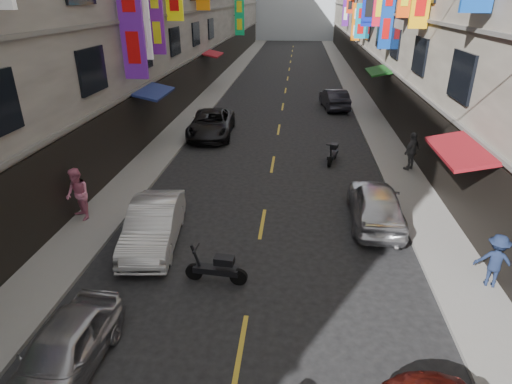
% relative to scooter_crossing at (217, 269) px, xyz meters
% --- Properties ---
extents(sidewalk_left, '(2.00, 90.00, 0.12)m').
position_rel_scooter_crossing_xyz_m(sidewalk_left, '(-5.01, 27.55, -0.38)').
color(sidewalk_left, slate).
rests_on(sidewalk_left, ground).
extents(sidewalk_right, '(2.00, 90.00, 0.12)m').
position_rel_scooter_crossing_xyz_m(sidewalk_right, '(6.99, 27.55, -0.38)').
color(sidewalk_right, slate).
rests_on(sidewalk_right, ground).
extents(street_awnings, '(13.99, 35.20, 0.41)m').
position_rel_scooter_crossing_xyz_m(street_awnings, '(-0.27, 11.55, 2.56)').
color(street_awnings, '#15511C').
rests_on(street_awnings, ground).
extents(lane_markings, '(0.12, 80.20, 0.01)m').
position_rel_scooter_crossing_xyz_m(lane_markings, '(0.99, 24.55, -0.44)').
color(lane_markings, gold).
rests_on(lane_markings, ground).
extents(scooter_crossing, '(1.80, 0.51, 1.14)m').
position_rel_scooter_crossing_xyz_m(scooter_crossing, '(0.00, 0.00, 0.00)').
color(scooter_crossing, black).
rests_on(scooter_crossing, ground).
extents(scooter_far_right, '(0.71, 1.77, 1.14)m').
position_rel_scooter_crossing_xyz_m(scooter_far_right, '(3.89, 10.14, 0.00)').
color(scooter_far_right, black).
rests_on(scooter_far_right, ground).
extents(car_left_near, '(1.58, 3.64, 1.22)m').
position_rel_scooter_crossing_xyz_m(car_left_near, '(-2.65, -3.52, 0.17)').
color(car_left_near, '#AAA9AE').
rests_on(car_left_near, ground).
extents(car_left_mid, '(1.97, 4.41, 1.40)m').
position_rel_scooter_crossing_xyz_m(car_left_mid, '(-2.41, 1.86, 0.26)').
color(car_left_mid, beige).
rests_on(car_left_mid, ground).
extents(car_left_far, '(2.69, 5.29, 1.43)m').
position_rel_scooter_crossing_xyz_m(car_left_far, '(-2.85, 13.89, 0.27)').
color(car_left_far, black).
rests_on(car_left_far, ground).
extents(car_right_mid, '(1.86, 4.38, 1.48)m').
position_rel_scooter_crossing_xyz_m(car_right_mid, '(4.99, 4.07, 0.30)').
color(car_right_mid, '#B9B9BE').
rests_on(car_right_mid, ground).
extents(car_right_far, '(2.06, 4.45, 1.41)m').
position_rel_scooter_crossing_xyz_m(car_right_far, '(4.70, 21.36, 0.26)').
color(car_right_far, '#25242B').
rests_on(car_right_far, ground).
extents(pedestrian_lfar, '(1.12, 1.09, 1.91)m').
position_rel_scooter_crossing_xyz_m(pedestrian_lfar, '(-5.52, 3.08, 0.63)').
color(pedestrian_lfar, pink).
rests_on(pedestrian_lfar, sidewalk_left).
extents(pedestrian_rnear, '(1.13, 0.82, 1.57)m').
position_rel_scooter_crossing_xyz_m(pedestrian_rnear, '(7.59, 0.45, 0.46)').
color(pedestrian_rnear, '#151F3B').
rests_on(pedestrian_rnear, sidewalk_right).
extents(pedestrian_rfar, '(1.16, 1.14, 1.77)m').
position_rel_scooter_crossing_xyz_m(pedestrian_rfar, '(7.35, 9.21, 0.56)').
color(pedestrian_rfar, '#535355').
rests_on(pedestrian_rfar, sidewalk_right).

